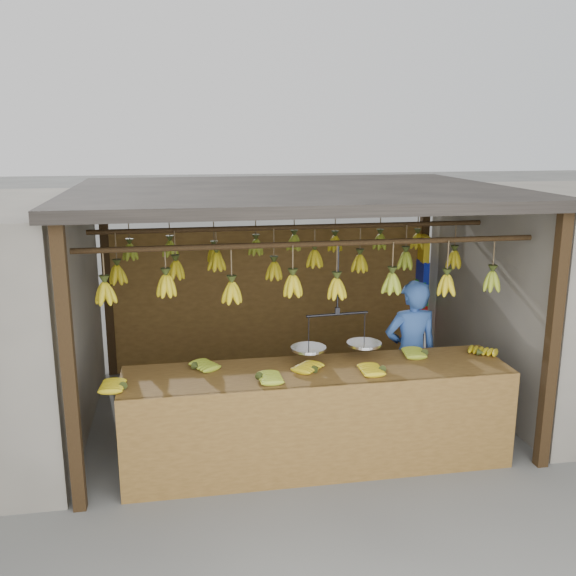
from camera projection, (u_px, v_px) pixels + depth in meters
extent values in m
plane|color=#5B5B57|center=(293.00, 412.00, 6.89)|extent=(80.00, 80.00, 0.00)
cube|color=black|center=(69.00, 374.00, 4.85)|extent=(0.10, 0.10, 2.30)
cube|color=black|center=(552.00, 344.00, 5.52)|extent=(0.10, 0.10, 2.30)
cube|color=black|center=(108.00, 284.00, 7.72)|extent=(0.10, 0.10, 2.30)
cube|color=black|center=(422.00, 271.00, 8.39)|extent=(0.10, 0.10, 2.30)
cube|color=black|center=(293.00, 192.00, 6.34)|extent=(4.30, 3.30, 0.10)
cylinder|color=black|center=(314.00, 244.00, 5.46)|extent=(4.00, 0.05, 0.05)
cylinder|color=black|center=(293.00, 227.00, 6.42)|extent=(4.00, 0.05, 0.05)
cylinder|color=black|center=(278.00, 215.00, 7.38)|extent=(4.00, 0.05, 0.05)
cube|color=brown|center=(272.00, 297.00, 8.12)|extent=(4.00, 0.06, 1.80)
cube|color=brown|center=(318.00, 374.00, 5.64)|extent=(3.41, 0.76, 0.08)
cube|color=brown|center=(327.00, 436.00, 5.38)|extent=(3.41, 0.04, 0.90)
cube|color=black|center=(132.00, 453.00, 5.16)|extent=(0.07, 0.07, 0.82)
cube|color=black|center=(501.00, 423.00, 5.70)|extent=(0.07, 0.07, 0.82)
cube|color=black|center=(136.00, 418.00, 5.79)|extent=(0.07, 0.07, 0.82)
cube|color=black|center=(468.00, 394.00, 6.33)|extent=(0.07, 0.07, 0.82)
ellipsoid|color=gold|center=(124.00, 385.00, 5.19)|extent=(0.25, 0.20, 0.06)
ellipsoid|color=#92A523|center=(196.00, 368.00, 5.59)|extent=(0.30, 0.28, 0.06)
ellipsoid|color=#92A523|center=(260.00, 378.00, 5.34)|extent=(0.25, 0.19, 0.06)
ellipsoid|color=gold|center=(316.00, 369.00, 5.55)|extent=(0.30, 0.30, 0.06)
ellipsoid|color=gold|center=(381.00, 369.00, 5.55)|extent=(0.24, 0.18, 0.06)
ellipsoid|color=#92A523|center=(424.00, 353.00, 5.96)|extent=(0.26, 0.21, 0.06)
ellipsoid|color=gold|center=(481.00, 354.00, 5.94)|extent=(0.29, 0.30, 0.06)
ellipsoid|color=gold|center=(105.00, 293.00, 5.25)|extent=(0.16, 0.16, 0.28)
ellipsoid|color=gold|center=(166.00, 286.00, 5.36)|extent=(0.16, 0.16, 0.28)
ellipsoid|color=gold|center=(232.00, 293.00, 5.46)|extent=(0.16, 0.16, 0.28)
ellipsoid|color=gold|center=(293.00, 286.00, 5.48)|extent=(0.16, 0.16, 0.28)
ellipsoid|color=gold|center=(337.00, 289.00, 5.60)|extent=(0.16, 0.16, 0.28)
ellipsoid|color=#92A523|center=(392.00, 283.00, 5.63)|extent=(0.16, 0.16, 0.28)
ellipsoid|color=gold|center=(446.00, 285.00, 5.72)|extent=(0.16, 0.16, 0.28)
ellipsoid|color=#92A523|center=(492.00, 281.00, 5.89)|extent=(0.16, 0.16, 0.28)
ellipsoid|color=gold|center=(118.00, 275.00, 6.21)|extent=(0.16, 0.16, 0.28)
ellipsoid|color=gold|center=(176.00, 270.00, 6.28)|extent=(0.16, 0.16, 0.28)
ellipsoid|color=gold|center=(217.00, 262.00, 6.37)|extent=(0.16, 0.16, 0.28)
ellipsoid|color=gold|center=(274.00, 271.00, 6.47)|extent=(0.16, 0.16, 0.28)
ellipsoid|color=gold|center=(315.00, 259.00, 6.58)|extent=(0.16, 0.16, 0.28)
ellipsoid|color=gold|center=(360.00, 263.00, 6.64)|extent=(0.16, 0.16, 0.28)
ellipsoid|color=#92A523|center=(405.00, 261.00, 6.66)|extent=(0.16, 0.16, 0.28)
ellipsoid|color=gold|center=(454.00, 259.00, 6.83)|extent=(0.16, 0.16, 0.28)
ellipsoid|color=#92A523|center=(130.00, 252.00, 7.17)|extent=(0.16, 0.16, 0.28)
ellipsoid|color=#92A523|center=(170.00, 249.00, 7.22)|extent=(0.16, 0.16, 0.28)
ellipsoid|color=gold|center=(214.00, 254.00, 7.31)|extent=(0.16, 0.16, 0.28)
ellipsoid|color=#92A523|center=(256.00, 247.00, 7.38)|extent=(0.16, 0.16, 0.28)
ellipsoid|color=#92A523|center=(294.00, 243.00, 7.47)|extent=(0.16, 0.16, 0.28)
ellipsoid|color=gold|center=(335.00, 244.00, 7.55)|extent=(0.16, 0.16, 0.28)
ellipsoid|color=#92A523|center=(380.00, 242.00, 7.66)|extent=(0.16, 0.16, 0.28)
ellipsoid|color=gold|center=(417.00, 241.00, 7.73)|extent=(0.16, 0.16, 0.28)
cylinder|color=black|center=(338.00, 279.00, 5.57)|extent=(0.02, 0.02, 0.63)
cylinder|color=black|center=(337.00, 314.00, 5.65)|extent=(0.57, 0.07, 0.02)
cylinder|color=silver|center=(309.00, 349.00, 5.66)|extent=(0.30, 0.30, 0.02)
cylinder|color=silver|center=(364.00, 344.00, 5.78)|extent=(0.30, 0.30, 0.02)
imported|color=#3359A5|center=(411.00, 354.00, 6.43)|extent=(0.56, 0.38, 1.52)
cube|color=yellow|center=(424.00, 248.00, 8.16)|extent=(0.08, 0.26, 0.34)
cube|color=#1426BF|center=(422.00, 274.00, 8.24)|extent=(0.08, 0.26, 0.34)
cube|color=#199926|center=(421.00, 293.00, 8.30)|extent=(0.08, 0.26, 0.34)
cube|color=red|center=(420.00, 316.00, 8.37)|extent=(0.08, 0.26, 0.34)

